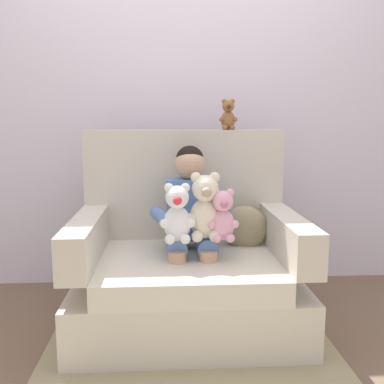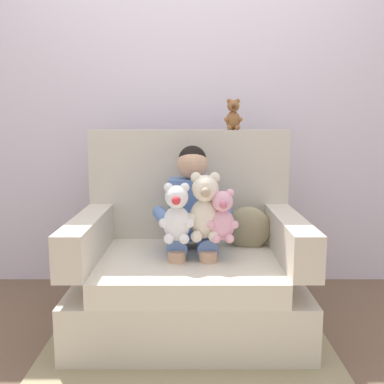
% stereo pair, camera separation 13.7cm
% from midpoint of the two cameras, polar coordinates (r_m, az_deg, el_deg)
% --- Properties ---
extents(ground_plane, '(8.00, 8.00, 0.00)m').
position_cam_midpoint_polar(ground_plane, '(2.53, -2.18, -17.11)').
color(ground_plane, brown).
extents(back_wall, '(6.00, 0.10, 2.60)m').
position_cam_midpoint_polar(back_wall, '(3.04, -2.70, 12.55)').
color(back_wall, silver).
rests_on(back_wall, ground).
extents(armchair, '(1.20, 0.91, 1.07)m').
position_cam_midpoint_polar(armchair, '(2.46, -2.26, -9.66)').
color(armchair, beige).
rests_on(armchair, ground).
extents(seated_child, '(0.45, 0.39, 0.82)m').
position_cam_midpoint_polar(seated_child, '(2.39, -1.82, -2.83)').
color(seated_child, '#597AB7').
rests_on(seated_child, armchair).
extents(plush_white, '(0.18, 0.15, 0.30)m').
position_cam_midpoint_polar(plush_white, '(2.18, -3.74, -2.99)').
color(plush_white, white).
rests_on(plush_white, armchair).
extents(plush_pink, '(0.16, 0.13, 0.27)m').
position_cam_midpoint_polar(plush_pink, '(2.21, 2.28, -3.25)').
color(plush_pink, '#EAA8BC').
rests_on(plush_pink, armchair).
extents(plush_cream, '(0.21, 0.17, 0.35)m').
position_cam_midpoint_polar(plush_cream, '(2.22, -0.02, -2.16)').
color(plush_cream, silver).
rests_on(plush_cream, armchair).
extents(plush_brown_on_backrest, '(0.11, 0.09, 0.19)m').
position_cam_midpoint_polar(plush_brown_on_backrest, '(2.67, 3.27, 9.98)').
color(plush_brown_on_backrest, brown).
rests_on(plush_brown_on_backrest, armchair).
extents(throw_pillow, '(0.27, 0.15, 0.26)m').
position_cam_midpoint_polar(throw_pillow, '(2.54, 5.38, -4.73)').
color(throw_pillow, '#998C66').
rests_on(throw_pillow, armchair).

